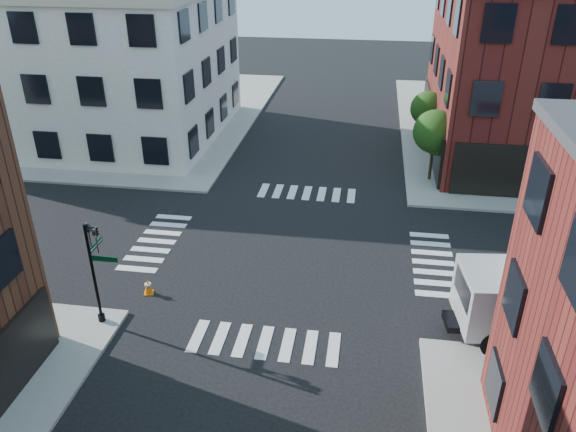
# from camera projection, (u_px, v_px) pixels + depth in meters

# --- Properties ---
(ground) EXTENTS (120.00, 120.00, 0.00)m
(ground) POSITION_uv_depth(u_px,v_px,m) (290.00, 252.00, 28.09)
(ground) COLOR black
(ground) RESTS_ON ground
(sidewalk_nw) EXTENTS (30.00, 30.00, 0.15)m
(sidewalk_nw) POSITION_uv_depth(u_px,v_px,m) (89.00, 111.00, 49.27)
(sidewalk_nw) COLOR gray
(sidewalk_nw) RESTS_ON ground
(building_nw) EXTENTS (22.00, 16.00, 11.00)m
(building_nw) POSITION_uv_depth(u_px,v_px,m) (71.00, 61.00, 42.12)
(building_nw) COLOR silver
(building_nw) RESTS_ON ground
(tree_near) EXTENTS (2.69, 2.69, 4.49)m
(tree_near) POSITION_uv_depth(u_px,v_px,m) (436.00, 134.00, 34.41)
(tree_near) COLOR black
(tree_near) RESTS_ON ground
(tree_far) EXTENTS (2.43, 2.43, 4.07)m
(tree_far) POSITION_uv_depth(u_px,v_px,m) (428.00, 110.00, 39.81)
(tree_far) COLOR black
(tree_far) RESTS_ON ground
(signal_pole) EXTENTS (1.29, 1.24, 4.60)m
(signal_pole) POSITION_uv_depth(u_px,v_px,m) (95.00, 263.00, 21.80)
(signal_pole) COLOR black
(signal_pole) RESTS_ON ground
(traffic_cone) EXTENTS (0.50, 0.50, 0.74)m
(traffic_cone) POSITION_uv_depth(u_px,v_px,m) (148.00, 287.00, 24.74)
(traffic_cone) COLOR orange
(traffic_cone) RESTS_ON ground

